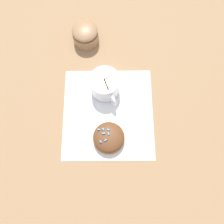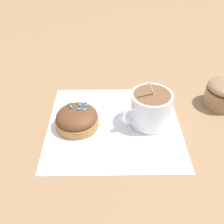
# 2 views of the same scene
# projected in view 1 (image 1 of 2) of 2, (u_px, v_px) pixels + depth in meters

# --- Properties ---
(ground_plane) EXTENTS (3.00, 3.00, 0.00)m
(ground_plane) POSITION_uv_depth(u_px,v_px,m) (108.00, 113.00, 0.63)
(ground_plane) COLOR #93704C
(paper_napkin) EXTENTS (0.27, 0.26, 0.00)m
(paper_napkin) POSITION_uv_depth(u_px,v_px,m) (108.00, 113.00, 0.62)
(paper_napkin) COLOR white
(paper_napkin) RESTS_ON ground_plane
(coffee_cup) EXTENTS (0.10, 0.08, 0.10)m
(coffee_cup) POSITION_uv_depth(u_px,v_px,m) (105.00, 85.00, 0.61)
(coffee_cup) COLOR white
(coffee_cup) RESTS_ON paper_napkin
(frosted_pastry) EXTENTS (0.09, 0.09, 0.04)m
(frosted_pastry) POSITION_uv_depth(u_px,v_px,m) (107.00, 138.00, 0.58)
(frosted_pastry) COLOR #B2753D
(frosted_pastry) RESTS_ON paper_napkin
(sugar_bowl) EXTENTS (0.08, 0.08, 0.06)m
(sugar_bowl) POSITION_uv_depth(u_px,v_px,m) (85.00, 34.00, 0.66)
(sugar_bowl) COLOR #99704C
(sugar_bowl) RESTS_ON ground_plane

